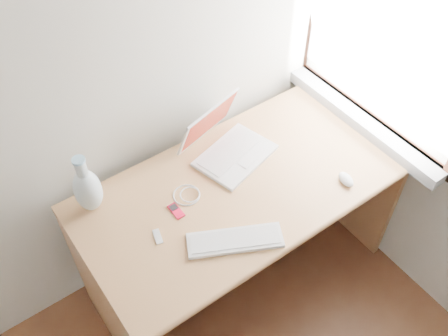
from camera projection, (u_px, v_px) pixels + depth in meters
window at (388, 29)px, 2.04m from camera, size 0.11×0.99×1.10m
desk at (230, 202)px, 2.37m from camera, size 1.45×0.73×0.77m
laptop at (230, 143)px, 2.25m from camera, size 0.39×0.36×0.23m
external_keyboard at (235, 240)px, 1.95m from camera, size 0.39×0.27×0.02m
mouse at (346, 179)px, 2.15m from camera, size 0.07×0.10×0.03m
ipod at (176, 211)px, 2.05m from camera, size 0.04×0.08×0.01m
cable_coil at (187, 195)px, 2.11m from camera, size 0.12×0.12×0.01m
remote at (158, 236)px, 1.97m from camera, size 0.04×0.08×0.01m
vase at (87, 189)px, 1.98m from camera, size 0.11×0.11×0.29m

